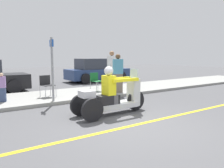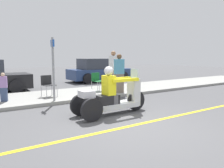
{
  "view_description": "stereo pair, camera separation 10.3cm",
  "coord_description": "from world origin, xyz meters",
  "px_view_note": "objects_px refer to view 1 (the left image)",
  "views": [
    {
      "loc": [
        -3.3,
        -3.97,
        1.67
      ],
      "look_at": [
        0.17,
        1.17,
        0.89
      ],
      "focal_mm": 35.0,
      "sensor_mm": 36.0,
      "label": 1
    },
    {
      "loc": [
        -3.21,
        -4.02,
        1.67
      ],
      "look_at": [
        0.17,
        1.17,
        0.89
      ],
      "focal_mm": 35.0,
      "sensor_mm": 36.0,
      "label": 2
    }
  ],
  "objects_px": {
    "spectator_near_curb": "(2,88)",
    "folding_chair_curbside": "(47,84)",
    "motorcycle_trike": "(112,97)",
    "folding_chair_set_back": "(96,80)",
    "street_sign": "(52,67)",
    "parked_car_lot_left": "(97,71)",
    "spectator_far_back": "(118,74)",
    "spectator_end_of_line": "(112,70)"
  },
  "relations": [
    {
      "from": "spectator_near_curb",
      "to": "folding_chair_curbside",
      "type": "distance_m",
      "value": 1.58
    },
    {
      "from": "motorcycle_trike",
      "to": "folding_chair_set_back",
      "type": "height_order",
      "value": "motorcycle_trike"
    },
    {
      "from": "motorcycle_trike",
      "to": "street_sign",
      "type": "distance_m",
      "value": 2.61
    },
    {
      "from": "folding_chair_set_back",
      "to": "parked_car_lot_left",
      "type": "distance_m",
      "value": 4.97
    },
    {
      "from": "spectator_far_back",
      "to": "folding_chair_curbside",
      "type": "distance_m",
      "value": 2.98
    },
    {
      "from": "spectator_near_curb",
      "to": "folding_chair_set_back",
      "type": "height_order",
      "value": "spectator_near_curb"
    },
    {
      "from": "spectator_far_back",
      "to": "parked_car_lot_left",
      "type": "xyz_separation_m",
      "value": [
        1.95,
        5.16,
        -0.2
      ]
    },
    {
      "from": "spectator_end_of_line",
      "to": "folding_chair_curbside",
      "type": "distance_m",
      "value": 3.63
    },
    {
      "from": "street_sign",
      "to": "spectator_near_curb",
      "type": "bearing_deg",
      "value": 152.03
    },
    {
      "from": "folding_chair_curbside",
      "to": "street_sign",
      "type": "relative_size",
      "value": 0.37
    },
    {
      "from": "spectator_near_curb",
      "to": "motorcycle_trike",
      "type": "bearing_deg",
      "value": -51.48
    },
    {
      "from": "spectator_far_back",
      "to": "parked_car_lot_left",
      "type": "bearing_deg",
      "value": 69.33
    },
    {
      "from": "spectator_near_curb",
      "to": "street_sign",
      "type": "relative_size",
      "value": 0.45
    },
    {
      "from": "parked_car_lot_left",
      "to": "street_sign",
      "type": "height_order",
      "value": "street_sign"
    },
    {
      "from": "folding_chair_set_back",
      "to": "parked_car_lot_left",
      "type": "relative_size",
      "value": 0.19
    },
    {
      "from": "motorcycle_trike",
      "to": "folding_chair_set_back",
      "type": "relative_size",
      "value": 2.86
    },
    {
      "from": "street_sign",
      "to": "folding_chair_curbside",
      "type": "bearing_deg",
      "value": 85.81
    },
    {
      "from": "parked_car_lot_left",
      "to": "street_sign",
      "type": "bearing_deg",
      "value": -132.31
    },
    {
      "from": "spectator_far_back",
      "to": "parked_car_lot_left",
      "type": "height_order",
      "value": "spectator_far_back"
    },
    {
      "from": "folding_chair_curbside",
      "to": "parked_car_lot_left",
      "type": "height_order",
      "value": "parked_car_lot_left"
    },
    {
      "from": "folding_chair_set_back",
      "to": "spectator_end_of_line",
      "type": "bearing_deg",
      "value": 24.06
    },
    {
      "from": "motorcycle_trike",
      "to": "spectator_far_back",
      "type": "relative_size",
      "value": 1.42
    },
    {
      "from": "folding_chair_curbside",
      "to": "parked_car_lot_left",
      "type": "xyz_separation_m",
      "value": [
        4.82,
        4.43,
        0.09
      ]
    },
    {
      "from": "motorcycle_trike",
      "to": "folding_chair_curbside",
      "type": "height_order",
      "value": "motorcycle_trike"
    },
    {
      "from": "spectator_end_of_line",
      "to": "parked_car_lot_left",
      "type": "relative_size",
      "value": 0.43
    },
    {
      "from": "spectator_end_of_line",
      "to": "street_sign",
      "type": "distance_m",
      "value": 3.98
    },
    {
      "from": "motorcycle_trike",
      "to": "folding_chair_curbside",
      "type": "distance_m",
      "value": 3.35
    },
    {
      "from": "motorcycle_trike",
      "to": "folding_chair_set_back",
      "type": "bearing_deg",
      "value": 67.45
    },
    {
      "from": "parked_car_lot_left",
      "to": "folding_chair_set_back",
      "type": "bearing_deg",
      "value": -120.69
    },
    {
      "from": "parked_car_lot_left",
      "to": "street_sign",
      "type": "distance_m",
      "value": 7.29
    },
    {
      "from": "spectator_near_curb",
      "to": "parked_car_lot_left",
      "type": "height_order",
      "value": "parked_car_lot_left"
    },
    {
      "from": "folding_chair_curbside",
      "to": "folding_chair_set_back",
      "type": "distance_m",
      "value": 2.29
    },
    {
      "from": "street_sign",
      "to": "spectator_end_of_line",
      "type": "bearing_deg",
      "value": 24.7
    },
    {
      "from": "spectator_far_back",
      "to": "motorcycle_trike",
      "type": "bearing_deg",
      "value": -128.64
    },
    {
      "from": "spectator_far_back",
      "to": "folding_chair_curbside",
      "type": "height_order",
      "value": "spectator_far_back"
    },
    {
      "from": "spectator_end_of_line",
      "to": "spectator_near_curb",
      "type": "xyz_separation_m",
      "value": [
        -5.11,
        -0.86,
        -0.4
      ]
    },
    {
      "from": "spectator_near_curb",
      "to": "folding_chair_set_back",
      "type": "distance_m",
      "value": 3.87
    },
    {
      "from": "motorcycle_trike",
      "to": "folding_chair_set_back",
      "type": "distance_m",
      "value": 3.67
    },
    {
      "from": "street_sign",
      "to": "motorcycle_trike",
      "type": "bearing_deg",
      "value": -67.41
    },
    {
      "from": "spectator_end_of_line",
      "to": "folding_chair_curbside",
      "type": "relative_size",
      "value": 2.22
    },
    {
      "from": "motorcycle_trike",
      "to": "street_sign",
      "type": "height_order",
      "value": "street_sign"
    },
    {
      "from": "spectator_near_curb",
      "to": "spectator_far_back",
      "type": "relative_size",
      "value": 0.6
    }
  ]
}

